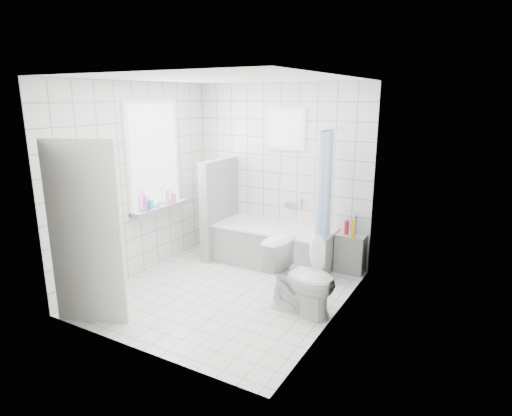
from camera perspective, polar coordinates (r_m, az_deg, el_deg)
The scene contains 19 objects.
ground at distance 5.55m, azimuth -3.96°, elevation -11.06°, with size 3.00×3.00×0.00m, color white.
ceiling at distance 5.01m, azimuth -4.49°, elevation 16.85°, with size 3.00×3.00×0.00m, color white.
wall_back at distance 6.40m, azimuth 3.22°, elevation 4.69°, with size 2.80×0.02×2.60m, color white.
wall_front at distance 4.00m, azimuth -16.12°, elevation -1.94°, with size 2.80×0.02×2.60m, color white.
wall_left at distance 6.00m, azimuth -15.47°, elevation 3.50°, with size 0.02×3.00×2.60m, color white.
wall_right at distance 4.52m, azimuth 10.77°, elevation 0.27°, with size 0.02×3.00×2.60m, color white.
window_left at distance 6.13m, azimuth -13.39°, elevation 6.71°, with size 0.01×0.90×1.40m, color white.
window_back at distance 6.24m, azimuth 3.96°, elevation 10.43°, with size 0.50×0.01×0.50m, color white.
window_sill at distance 6.24m, azimuth -12.69°, elevation -0.04°, with size 0.18×1.02×0.08m, color white.
door at distance 4.83m, azimuth -21.82°, elevation -3.31°, with size 0.04×0.80×2.00m, color silver.
bathtub at distance 6.29m, azimuth 2.47°, elevation -5.01°, with size 1.71×0.77×0.58m.
partition_wall at distance 6.56m, azimuth -4.87°, elevation -0.02°, with size 0.15×0.85×1.50m, color white.
tiled_ledge at distance 6.15m, azimuth 12.44°, elevation -5.96°, with size 0.40×0.24×0.55m, color white.
toilet at distance 4.92m, azimuth 6.09°, elevation -9.24°, with size 0.47×0.82×0.84m, color white.
curtain_rod at distance 5.60m, azimuth 9.93°, elevation 10.30°, with size 0.02×0.02×0.80m, color silver.
shower_curtain at distance 5.62m, azimuth 9.09°, elevation 1.04°, with size 0.14×0.48×1.78m, color #529AF2, non-canonical shape.
tub_faucet at distance 6.37m, azimuth 4.69°, elevation 0.48°, with size 0.18×0.06×0.06m, color silver.
sill_bottles at distance 6.14m, azimuth -13.21°, elevation 1.27°, with size 0.16×0.72×0.31m.
ledge_bottles at distance 6.01m, azimuth 12.64°, elevation -2.48°, with size 0.19×0.20×0.26m.
Camera 1 is at (2.77, -4.17, 2.40)m, focal length 30.00 mm.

